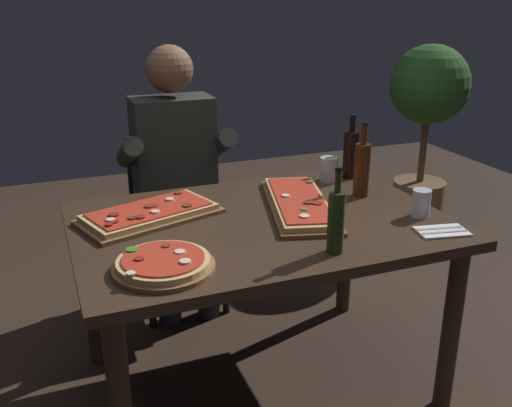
{
  "coord_description": "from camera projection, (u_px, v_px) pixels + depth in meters",
  "views": [
    {
      "loc": [
        -0.76,
        -1.89,
        1.56
      ],
      "look_at": [
        0.0,
        0.05,
        0.79
      ],
      "focal_mm": 40.58,
      "sensor_mm": 36.0,
      "label": 1
    }
  ],
  "objects": [
    {
      "name": "tumbler_far_side",
      "position": [
        329.0,
        169.0,
        2.63
      ],
      "size": [
        0.08,
        0.08,
        0.11
      ],
      "color": "silver",
      "rests_on": "dining_table"
    },
    {
      "name": "tumbler_near_camera",
      "position": [
        421.0,
        203.0,
        2.22
      ],
      "size": [
        0.07,
        0.07,
        0.11
      ],
      "color": "silver",
      "rests_on": "dining_table"
    },
    {
      "name": "dining_table",
      "position": [
        261.0,
        243.0,
        2.23
      ],
      "size": [
        1.4,
        0.96,
        0.74
      ],
      "color": "#3D2B1E",
      "rests_on": "ground_plane"
    },
    {
      "name": "napkin_cutlery_set",
      "position": [
        442.0,
        231.0,
        2.08
      ],
      "size": [
        0.2,
        0.14,
        0.01
      ],
      "color": "white",
      "rests_on": "dining_table"
    },
    {
      "name": "seated_diner",
      "position": [
        177.0,
        171.0,
        2.79
      ],
      "size": [
        0.53,
        0.41,
        1.33
      ],
      "color": "#23232D",
      "rests_on": "ground_plane"
    },
    {
      "name": "pizza_round_far",
      "position": [
        164.0,
        264.0,
        1.8
      ],
      "size": [
        0.32,
        0.32,
        0.05
      ],
      "color": "brown",
      "rests_on": "dining_table"
    },
    {
      "name": "wine_bottle_dark",
      "position": [
        362.0,
        168.0,
        2.42
      ],
      "size": [
        0.07,
        0.07,
        0.32
      ],
      "color": "#47230F",
      "rests_on": "dining_table"
    },
    {
      "name": "ground_plane",
      "position": [
        260.0,
        382.0,
        2.45
      ],
      "size": [
        6.4,
        6.4,
        0.0
      ],
      "primitive_type": "plane",
      "color": "#38281E"
    },
    {
      "name": "diner_chair",
      "position": [
        173.0,
        212.0,
        2.98
      ],
      "size": [
        0.44,
        0.44,
        0.87
      ],
      "color": "black",
      "rests_on": "ground_plane"
    },
    {
      "name": "pizza_rectangular_front",
      "position": [
        150.0,
        214.0,
        2.2
      ],
      "size": [
        0.58,
        0.42,
        0.05
      ],
      "color": "brown",
      "rests_on": "dining_table"
    },
    {
      "name": "potted_plant_corner",
      "position": [
        426.0,
        121.0,
        3.62
      ],
      "size": [
        0.49,
        0.49,
        1.26
      ],
      "color": "#846042",
      "rests_on": "ground_plane"
    },
    {
      "name": "vinegar_bottle_green",
      "position": [
        336.0,
        220.0,
        1.89
      ],
      "size": [
        0.06,
        0.06,
        0.29
      ],
      "color": "#233819",
      "rests_on": "dining_table"
    },
    {
      "name": "oil_bottle_amber",
      "position": [
        351.0,
        153.0,
        2.66
      ],
      "size": [
        0.07,
        0.07,
        0.3
      ],
      "color": "black",
      "rests_on": "dining_table"
    },
    {
      "name": "pizza_rectangular_left",
      "position": [
        299.0,
        203.0,
        2.31
      ],
      "size": [
        0.39,
        0.66,
        0.05
      ],
      "color": "brown",
      "rests_on": "dining_table"
    }
  ]
}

